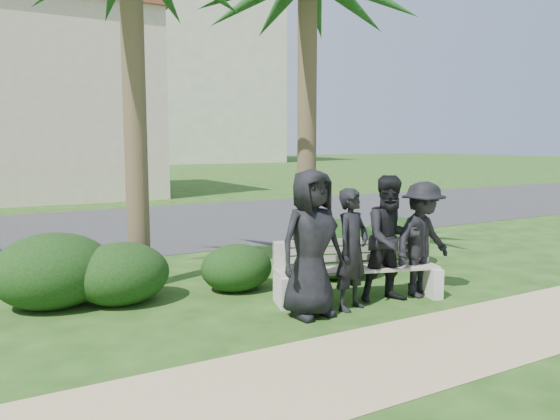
{
  "coord_description": "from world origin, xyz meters",
  "views": [
    {
      "loc": [
        -3.58,
        -5.74,
        2.09
      ],
      "look_at": [
        0.29,
        1.0,
        1.14
      ],
      "focal_mm": 35.0,
      "sensor_mm": 36.0,
      "label": 1
    }
  ],
  "objects_px": {
    "man_a": "(311,243)",
    "man_d": "(422,239)",
    "man_c": "(391,239)",
    "man_b": "(352,249)"
  },
  "relations": [
    {
      "from": "man_a",
      "to": "man_b",
      "type": "xyz_separation_m",
      "value": [
        0.6,
        -0.02,
        -0.13
      ]
    },
    {
      "from": "man_d",
      "to": "man_a",
      "type": "bearing_deg",
      "value": 170.2
    },
    {
      "from": "man_a",
      "to": "man_d",
      "type": "xyz_separation_m",
      "value": [
        1.79,
        -0.03,
        -0.11
      ]
    },
    {
      "from": "man_a",
      "to": "man_b",
      "type": "height_order",
      "value": "man_a"
    },
    {
      "from": "man_c",
      "to": "man_d",
      "type": "height_order",
      "value": "man_c"
    },
    {
      "from": "man_a",
      "to": "man_c",
      "type": "xyz_separation_m",
      "value": [
        1.26,
        -0.0,
        -0.06
      ]
    },
    {
      "from": "man_d",
      "to": "man_c",
      "type": "bearing_deg",
      "value": 168.47
    },
    {
      "from": "man_a",
      "to": "man_d",
      "type": "height_order",
      "value": "man_a"
    },
    {
      "from": "man_a",
      "to": "man_c",
      "type": "height_order",
      "value": "man_a"
    },
    {
      "from": "man_c",
      "to": "man_d",
      "type": "distance_m",
      "value": 0.54
    },
    {
      "from": "man_a",
      "to": "man_c",
      "type": "relative_size",
      "value": 1.07
    },
    {
      "from": "man_c",
      "to": "man_d",
      "type": "bearing_deg",
      "value": 10.03
    },
    {
      "from": "man_a",
      "to": "man_d",
      "type": "distance_m",
      "value": 1.79
    },
    {
      "from": "man_c",
      "to": "man_d",
      "type": "relative_size",
      "value": 1.06
    },
    {
      "from": "man_b",
      "to": "man_c",
      "type": "xyz_separation_m",
      "value": [
        0.66,
        0.02,
        0.07
      ]
    }
  ]
}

